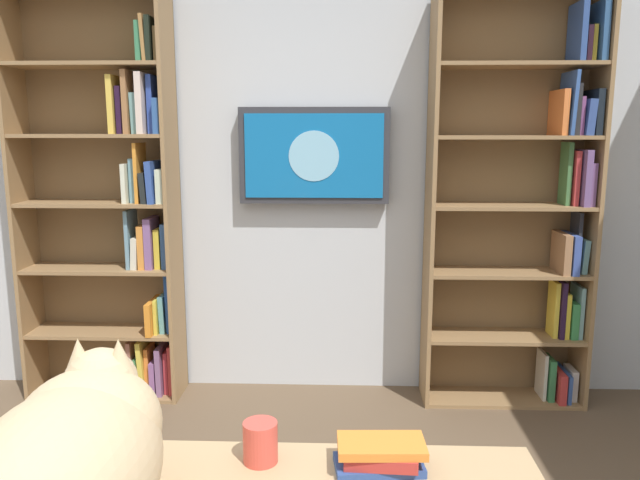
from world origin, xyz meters
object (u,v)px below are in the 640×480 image
Objects in this scene: bookshelf_left at (527,206)px; bookshelf_right at (117,207)px; desk_book_stack at (380,455)px; cat at (70,463)px; wall_mounted_tv at (314,156)px; coffee_mug at (260,442)px.

bookshelf_right is (2.27, 0.00, -0.02)m from bookshelf_left.
bookshelf_right reaches higher than bookshelf_left.
cat is at bearing 25.64° from desk_book_stack.
desk_book_stack is at bearing 65.82° from bookshelf_left.
wall_mounted_tv is at bearing -175.76° from bookshelf_right.
bookshelf_left is 1.00× the size of bookshelf_right.
wall_mounted_tv is 8.71× the size of coffee_mug.
bookshelf_left is 2.67× the size of wall_mounted_tv.
bookshelf_left is at bearing -179.98° from bookshelf_right.
cat is at bearing 44.65° from coffee_mug.
bookshelf_left is at bearing -120.50° from coffee_mug.
cat is at bearing 57.25° from bookshelf_left.
bookshelf_right is 1.14m from wall_mounted_tv.
bookshelf_left reaches higher than wall_mounted_tv.
cat is (0.33, 2.40, -0.45)m from wall_mounted_tv.
bookshelf_left is 23.21× the size of coffee_mug.
bookshelf_right reaches higher than wall_mounted_tv.
coffee_mug is (-1.07, 2.02, -0.29)m from bookshelf_right.
bookshelf_left is 2.26m from desk_book_stack.
coffee_mug is at bearing -4.52° from desk_book_stack.
coffee_mug is at bearing 59.50° from bookshelf_left.
wall_mounted_tv is at bearing -83.38° from desk_book_stack.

